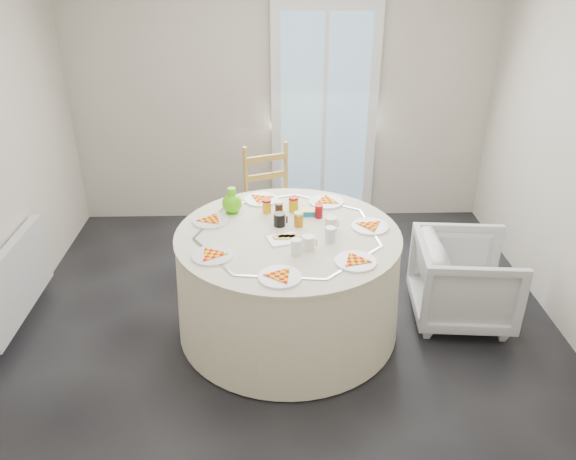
{
  "coord_description": "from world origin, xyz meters",
  "views": [
    {
      "loc": [
        -0.09,
        -3.27,
        2.55
      ],
      "look_at": [
        0.01,
        0.11,
        0.8
      ],
      "focal_mm": 35.0,
      "sensor_mm": 36.0,
      "label": 1
    }
  ],
  "objects_px": {
    "radiator": "(18,279)",
    "armchair": "(465,272)",
    "green_pitcher": "(232,201)",
    "table": "(288,283)",
    "wooden_chair": "(273,205)"
  },
  "relations": [
    {
      "from": "radiator",
      "to": "table",
      "type": "height_order",
      "value": "table"
    },
    {
      "from": "armchair",
      "to": "wooden_chair",
      "type": "bearing_deg",
      "value": 58.63
    },
    {
      "from": "radiator",
      "to": "armchair",
      "type": "xyz_separation_m",
      "value": [
        3.25,
        -0.02,
        0.01
      ]
    },
    {
      "from": "radiator",
      "to": "green_pitcher",
      "type": "relative_size",
      "value": 5.28
    },
    {
      "from": "table",
      "to": "radiator",
      "type": "bearing_deg",
      "value": 177.22
    },
    {
      "from": "table",
      "to": "wooden_chair",
      "type": "distance_m",
      "value": 1.12
    },
    {
      "from": "green_pitcher",
      "to": "wooden_chair",
      "type": "bearing_deg",
      "value": 84.5
    },
    {
      "from": "green_pitcher",
      "to": "armchair",
      "type": "bearing_deg",
      "value": 6.96
    },
    {
      "from": "wooden_chair",
      "to": "green_pitcher",
      "type": "xyz_separation_m",
      "value": [
        -0.3,
        -0.77,
        0.4
      ]
    },
    {
      "from": "wooden_chair",
      "to": "armchair",
      "type": "xyz_separation_m",
      "value": [
        1.4,
        -1.03,
        -0.08
      ]
    },
    {
      "from": "wooden_chair",
      "to": "armchair",
      "type": "height_order",
      "value": "wooden_chair"
    },
    {
      "from": "armchair",
      "to": "green_pitcher",
      "type": "distance_m",
      "value": 1.78
    },
    {
      "from": "radiator",
      "to": "wooden_chair",
      "type": "relative_size",
      "value": 1.01
    },
    {
      "from": "wooden_chair",
      "to": "armchair",
      "type": "relative_size",
      "value": 1.39
    },
    {
      "from": "wooden_chair",
      "to": "green_pitcher",
      "type": "height_order",
      "value": "green_pitcher"
    }
  ]
}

